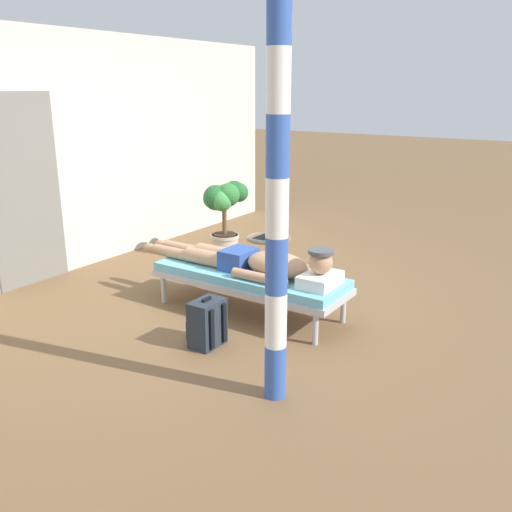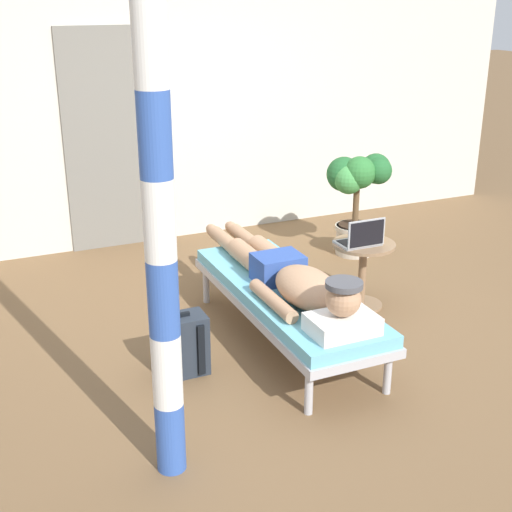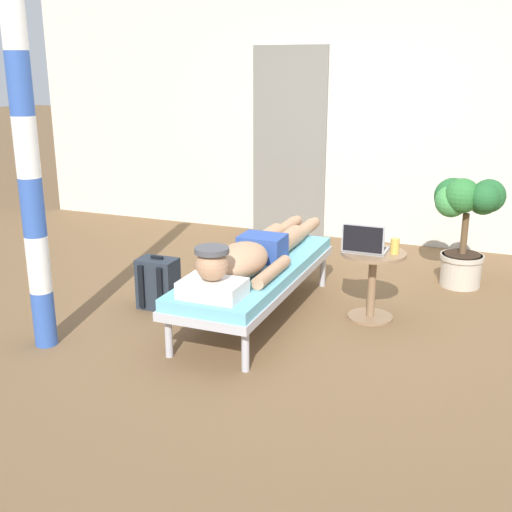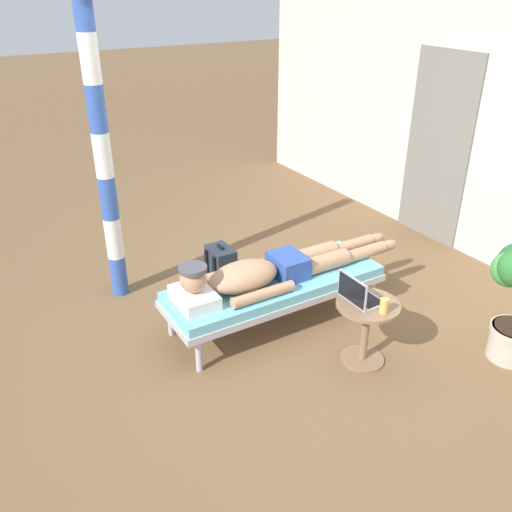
{
  "view_description": "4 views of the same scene",
  "coord_description": "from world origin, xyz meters",
  "px_view_note": "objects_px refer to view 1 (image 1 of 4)",
  "views": [
    {
      "loc": [
        -4.31,
        -2.98,
        2.08
      ],
      "look_at": [
        -0.38,
        -0.36,
        0.64
      ],
      "focal_mm": 39.07,
      "sensor_mm": 36.0,
      "label": 1
    },
    {
      "loc": [
        -2.17,
        -4.06,
        2.3
      ],
      "look_at": [
        -0.31,
        0.1,
        0.57
      ],
      "focal_mm": 48.64,
      "sensor_mm": 36.0,
      "label": 2
    },
    {
      "loc": [
        1.48,
        -4.33,
        1.85
      ],
      "look_at": [
        -0.2,
        -0.18,
        0.49
      ],
      "focal_mm": 44.5,
      "sensor_mm": 36.0,
      "label": 3
    },
    {
      "loc": [
        3.1,
        -2.33,
        2.69
      ],
      "look_at": [
        -0.27,
        -0.32,
        0.65
      ],
      "focal_mm": 38.03,
      "sensor_mm": 36.0,
      "label": 4
    }
  ],
  "objects_px": {
    "drink_glass": "(275,229)",
    "laptop": "(270,234)",
    "porch_post": "(277,208)",
    "side_table": "(269,252)",
    "lounge_chair": "(249,278)",
    "potted_plant": "(225,206)",
    "backpack": "(207,323)",
    "person_reclining": "(256,262)"
  },
  "relations": [
    {
      "from": "porch_post",
      "to": "drink_glass",
      "type": "bearing_deg",
      "value": 31.82
    },
    {
      "from": "lounge_chair",
      "to": "side_table",
      "type": "xyz_separation_m",
      "value": [
        0.81,
        0.3,
        0.01
      ]
    },
    {
      "from": "lounge_chair",
      "to": "side_table",
      "type": "height_order",
      "value": "side_table"
    },
    {
      "from": "lounge_chair",
      "to": "backpack",
      "type": "height_order",
      "value": "backpack"
    },
    {
      "from": "lounge_chair",
      "to": "porch_post",
      "type": "bearing_deg",
      "value": -138.93
    },
    {
      "from": "lounge_chair",
      "to": "drink_glass",
      "type": "bearing_deg",
      "value": 17.76
    },
    {
      "from": "lounge_chair",
      "to": "person_reclining",
      "type": "bearing_deg",
      "value": -90.0
    },
    {
      "from": "drink_glass",
      "to": "porch_post",
      "type": "distance_m",
      "value": 2.6
    },
    {
      "from": "lounge_chair",
      "to": "drink_glass",
      "type": "xyz_separation_m",
      "value": [
        0.96,
        0.31,
        0.24
      ]
    },
    {
      "from": "drink_glass",
      "to": "laptop",
      "type": "bearing_deg",
      "value": -163.97
    },
    {
      "from": "side_table",
      "to": "potted_plant",
      "type": "height_order",
      "value": "potted_plant"
    },
    {
      "from": "side_table",
      "to": "potted_plant",
      "type": "relative_size",
      "value": 0.55
    },
    {
      "from": "person_reclining",
      "to": "drink_glass",
      "type": "bearing_deg",
      "value": 21.72
    },
    {
      "from": "potted_plant",
      "to": "laptop",
      "type": "bearing_deg",
      "value": -120.26
    },
    {
      "from": "lounge_chair",
      "to": "side_table",
      "type": "distance_m",
      "value": 0.86
    },
    {
      "from": "lounge_chair",
      "to": "person_reclining",
      "type": "relative_size",
      "value": 0.88
    },
    {
      "from": "backpack",
      "to": "potted_plant",
      "type": "height_order",
      "value": "potted_plant"
    },
    {
      "from": "lounge_chair",
      "to": "porch_post",
      "type": "distance_m",
      "value": 1.83
    },
    {
      "from": "potted_plant",
      "to": "porch_post",
      "type": "distance_m",
      "value": 3.49
    },
    {
      "from": "laptop",
      "to": "backpack",
      "type": "height_order",
      "value": "laptop"
    },
    {
      "from": "drink_glass",
      "to": "side_table",
      "type": "bearing_deg",
      "value": -176.54
    },
    {
      "from": "side_table",
      "to": "lounge_chair",
      "type": "bearing_deg",
      "value": -159.78
    },
    {
      "from": "side_table",
      "to": "backpack",
      "type": "distance_m",
      "value": 1.65
    },
    {
      "from": "drink_glass",
      "to": "porch_post",
      "type": "height_order",
      "value": "porch_post"
    },
    {
      "from": "laptop",
      "to": "drink_glass",
      "type": "xyz_separation_m",
      "value": [
        0.21,
        0.06,
        -0.0
      ]
    },
    {
      "from": "drink_glass",
      "to": "porch_post",
      "type": "bearing_deg",
      "value": -148.18
    },
    {
      "from": "person_reclining",
      "to": "side_table",
      "type": "xyz_separation_m",
      "value": [
        0.81,
        0.37,
        -0.16
      ]
    },
    {
      "from": "porch_post",
      "to": "side_table",
      "type": "bearing_deg",
      "value": 33.56
    },
    {
      "from": "backpack",
      "to": "porch_post",
      "type": "relative_size",
      "value": 0.16
    },
    {
      "from": "lounge_chair",
      "to": "drink_glass",
      "type": "relative_size",
      "value": 16.57
    },
    {
      "from": "side_table",
      "to": "backpack",
      "type": "bearing_deg",
      "value": -165.72
    },
    {
      "from": "person_reclining",
      "to": "potted_plant",
      "type": "xyz_separation_m",
      "value": [
        1.37,
        1.39,
        0.13
      ]
    },
    {
      "from": "person_reclining",
      "to": "backpack",
      "type": "xyz_separation_m",
      "value": [
        -0.78,
        -0.03,
        -0.32
      ]
    },
    {
      "from": "lounge_chair",
      "to": "laptop",
      "type": "bearing_deg",
      "value": 18.24
    },
    {
      "from": "backpack",
      "to": "potted_plant",
      "type": "xyz_separation_m",
      "value": [
        2.16,
        1.42,
        0.45
      ]
    },
    {
      "from": "side_table",
      "to": "laptop",
      "type": "relative_size",
      "value": 1.69
    },
    {
      "from": "lounge_chair",
      "to": "laptop",
      "type": "relative_size",
      "value": 6.16
    },
    {
      "from": "side_table",
      "to": "porch_post",
      "type": "bearing_deg",
      "value": -146.44
    },
    {
      "from": "backpack",
      "to": "porch_post",
      "type": "height_order",
      "value": "porch_post"
    },
    {
      "from": "laptop",
      "to": "backpack",
      "type": "xyz_separation_m",
      "value": [
        -1.54,
        -0.35,
        -0.39
      ]
    },
    {
      "from": "backpack",
      "to": "person_reclining",
      "type": "bearing_deg",
      "value": 2.36
    },
    {
      "from": "potted_plant",
      "to": "porch_post",
      "type": "bearing_deg",
      "value": -137.47
    }
  ]
}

